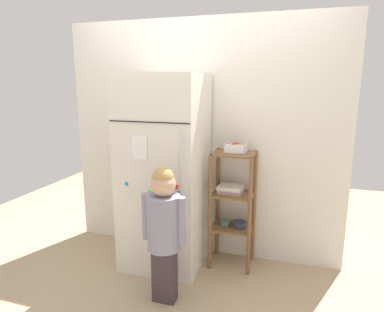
{
  "coord_description": "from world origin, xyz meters",
  "views": [
    {
      "loc": [
        0.89,
        -2.72,
        1.67
      ],
      "look_at": [
        0.02,
        0.02,
        1.04
      ],
      "focal_mm": 31.82,
      "sensor_mm": 36.0,
      "label": 1
    }
  ],
  "objects": [
    {
      "name": "fruit_bin",
      "position": [
        0.38,
        0.19,
        1.1
      ],
      "size": [
        0.18,
        0.18,
        0.09
      ],
      "color": "white",
      "rests_on": "pantry_shelf_unit"
    },
    {
      "name": "child_standing",
      "position": [
        -0.02,
        -0.53,
        0.65
      ],
      "size": [
        0.35,
        0.26,
        1.08
      ],
      "color": "#3D3037",
      "rests_on": "ground"
    },
    {
      "name": "refrigerator",
      "position": [
        -0.24,
        0.02,
        0.87
      ],
      "size": [
        0.7,
        0.66,
        1.74
      ],
      "color": "silver",
      "rests_on": "ground"
    },
    {
      "name": "kitchen_wall_back",
      "position": [
        0.0,
        0.36,
        1.12
      ],
      "size": [
        2.68,
        0.03,
        2.24
      ],
      "primitive_type": "cube",
      "color": "silver",
      "rests_on": "ground"
    },
    {
      "name": "pantry_shelf_unit",
      "position": [
        0.36,
        0.17,
        0.62
      ],
      "size": [
        0.39,
        0.32,
        1.06
      ],
      "color": "brown",
      "rests_on": "ground"
    },
    {
      "name": "ground_plane",
      "position": [
        0.0,
        0.0,
        0.0
      ],
      "size": [
        6.0,
        6.0,
        0.0
      ],
      "primitive_type": "plane",
      "color": "tan"
    }
  ]
}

